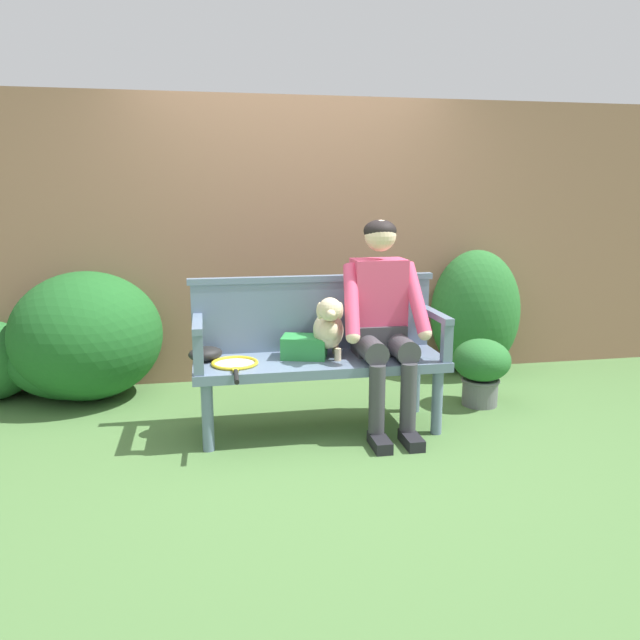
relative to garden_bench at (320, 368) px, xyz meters
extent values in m
plane|color=#4C753D|center=(0.00, 0.00, -0.42)|extent=(40.00, 40.00, 0.00)
cube|color=#936651|center=(0.00, 1.35, 0.71)|extent=(8.00, 0.30, 2.25)
ellipsoid|color=#286B2D|center=(1.52, 1.02, 0.11)|extent=(0.75, 0.65, 1.05)
ellipsoid|color=#1E5B23|center=(-1.58, 0.96, 0.06)|extent=(1.09, 1.09, 0.95)
ellipsoid|color=#1E5B23|center=(-1.67, 0.98, -0.12)|extent=(0.98, 0.80, 0.58)
cube|color=slate|center=(0.00, 0.00, 0.03)|extent=(1.60, 0.54, 0.06)
cylinder|color=slate|center=(-0.72, -0.21, -0.21)|extent=(0.07, 0.07, 0.42)
cylinder|color=slate|center=(0.72, -0.21, -0.21)|extent=(0.07, 0.07, 0.42)
cylinder|color=slate|center=(-0.72, 0.21, -0.21)|extent=(0.07, 0.07, 0.42)
cylinder|color=slate|center=(0.72, 0.21, -0.21)|extent=(0.07, 0.07, 0.42)
cube|color=slate|center=(0.00, 0.24, 0.29)|extent=(1.60, 0.05, 0.46)
cube|color=slate|center=(0.00, 0.24, 0.54)|extent=(1.64, 0.06, 0.04)
cube|color=slate|center=(-0.76, -0.23, 0.18)|extent=(0.06, 0.06, 0.24)
cube|color=slate|center=(-0.76, 0.00, 0.32)|extent=(0.06, 0.54, 0.04)
cube|color=slate|center=(0.76, -0.23, 0.18)|extent=(0.06, 0.06, 0.24)
cube|color=slate|center=(0.76, 0.00, 0.32)|extent=(0.06, 0.54, 0.04)
cube|color=black|center=(0.30, -0.37, -0.38)|extent=(0.10, 0.24, 0.07)
cylinder|color=#3D3D42|center=(0.30, -0.29, -0.13)|extent=(0.10, 0.10, 0.43)
cylinder|color=#3D3D42|center=(0.30, -0.12, 0.14)|extent=(0.15, 0.34, 0.15)
cube|color=black|center=(0.50, -0.37, -0.38)|extent=(0.10, 0.24, 0.07)
cylinder|color=#3D3D42|center=(0.50, -0.29, -0.13)|extent=(0.10, 0.10, 0.43)
cylinder|color=#3D3D42|center=(0.50, -0.12, 0.14)|extent=(0.15, 0.34, 0.15)
cube|color=#3D3D42|center=(0.40, 0.05, 0.16)|extent=(0.32, 0.24, 0.20)
cube|color=#E04770|center=(0.40, 0.07, 0.42)|extent=(0.34, 0.22, 0.52)
cylinder|color=#E04770|center=(0.19, -0.06, 0.44)|extent=(0.14, 0.35, 0.45)
sphere|color=beige|center=(0.17, -0.19, 0.24)|extent=(0.09, 0.09, 0.09)
cylinder|color=#E04770|center=(0.61, -0.06, 0.44)|extent=(0.14, 0.35, 0.45)
sphere|color=beige|center=(0.63, -0.19, 0.24)|extent=(0.09, 0.09, 0.09)
sphere|color=beige|center=(0.40, 0.05, 0.83)|extent=(0.20, 0.20, 0.20)
ellipsoid|color=black|center=(0.40, 0.06, 0.86)|extent=(0.21, 0.21, 0.14)
cylinder|color=beige|center=(-0.01, -0.06, 0.10)|extent=(0.04, 0.04, 0.08)
cylinder|color=beige|center=(0.10, -0.07, 0.10)|extent=(0.04, 0.04, 0.08)
cylinder|color=beige|center=(0.02, 0.12, 0.10)|extent=(0.04, 0.04, 0.08)
cylinder|color=beige|center=(0.12, 0.10, 0.10)|extent=(0.04, 0.04, 0.08)
ellipsoid|color=beige|center=(0.06, 0.02, 0.24)|extent=(0.23, 0.31, 0.23)
sphere|color=beige|center=(0.05, -0.08, 0.26)|extent=(0.14, 0.14, 0.14)
sphere|color=beige|center=(0.04, -0.11, 0.40)|extent=(0.15, 0.15, 0.15)
ellipsoid|color=beige|center=(0.03, -0.17, 0.39)|extent=(0.07, 0.09, 0.05)
ellipsoid|color=beige|center=(-0.02, -0.09, 0.39)|extent=(0.05, 0.04, 0.11)
ellipsoid|color=beige|center=(0.10, -0.11, 0.39)|extent=(0.05, 0.04, 0.11)
sphere|color=beige|center=(0.08, 0.16, 0.29)|extent=(0.07, 0.07, 0.07)
torus|color=yellow|center=(-0.54, -0.04, 0.07)|extent=(0.30, 0.30, 0.02)
cylinder|color=silver|center=(-0.54, -0.04, 0.07)|extent=(0.25, 0.25, 0.00)
cube|color=yellow|center=(-0.55, -0.21, 0.08)|extent=(0.04, 0.07, 0.02)
cylinder|color=black|center=(-0.55, -0.35, 0.08)|extent=(0.03, 0.22, 0.03)
ellipsoid|color=black|center=(-0.72, 0.08, 0.11)|extent=(0.27, 0.24, 0.09)
cube|color=#2D8E42|center=(-0.09, 0.04, 0.13)|extent=(0.33, 0.27, 0.14)
cylinder|color=slate|center=(1.23, 0.25, -0.32)|extent=(0.25, 0.25, 0.18)
torus|color=slate|center=(1.23, 0.25, -0.23)|extent=(0.28, 0.28, 0.02)
ellipsoid|color=#286B2D|center=(1.23, 0.25, -0.08)|extent=(0.41, 0.41, 0.30)
camera|label=1|loc=(-0.70, -3.74, 1.11)|focal=34.65mm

